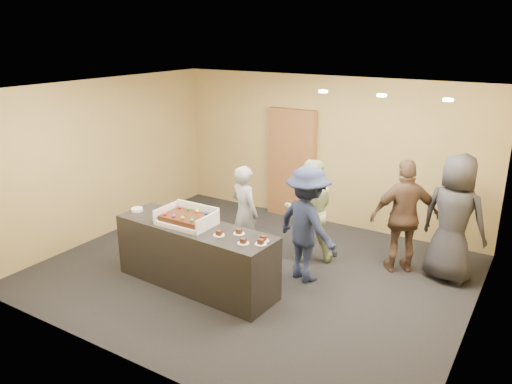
{
  "coord_description": "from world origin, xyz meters",
  "views": [
    {
      "loc": [
        3.58,
        -5.7,
        3.45
      ],
      "look_at": [
        0.05,
        0.0,
        1.27
      ],
      "focal_mm": 35.0,
      "sensor_mm": 36.0,
      "label": 1
    }
  ],
  "objects_px": {
    "serving_counter": "(196,256)",
    "person_sage_man": "(310,210)",
    "cake_box": "(188,220)",
    "sheet_cake": "(186,217)",
    "person_navy_man": "(307,224)",
    "person_server_grey": "(245,213)",
    "person_brown_extra": "(405,217)",
    "person_dark_suit": "(454,218)",
    "storage_cabinet": "(291,164)",
    "plate_stack": "(137,209)"
  },
  "relations": [
    {
      "from": "serving_counter",
      "to": "person_sage_man",
      "type": "relative_size",
      "value": 1.48
    },
    {
      "from": "cake_box",
      "to": "sheet_cake",
      "type": "relative_size",
      "value": 1.17
    },
    {
      "from": "sheet_cake",
      "to": "person_navy_man",
      "type": "height_order",
      "value": "person_navy_man"
    },
    {
      "from": "sheet_cake",
      "to": "person_server_grey",
      "type": "distance_m",
      "value": 1.15
    },
    {
      "from": "sheet_cake",
      "to": "person_brown_extra",
      "type": "xyz_separation_m",
      "value": [
        2.45,
        1.99,
        -0.14
      ]
    },
    {
      "from": "person_navy_man",
      "to": "person_dark_suit",
      "type": "xyz_separation_m",
      "value": [
        1.75,
        1.09,
        0.09
      ]
    },
    {
      "from": "cake_box",
      "to": "sheet_cake",
      "type": "distance_m",
      "value": 0.06
    },
    {
      "from": "person_dark_suit",
      "to": "sheet_cake",
      "type": "bearing_deg",
      "value": 44.83
    },
    {
      "from": "storage_cabinet",
      "to": "serving_counter",
      "type": "bearing_deg",
      "value": -86.67
    },
    {
      "from": "person_server_grey",
      "to": "person_sage_man",
      "type": "bearing_deg",
      "value": -130.42
    },
    {
      "from": "person_brown_extra",
      "to": "person_dark_suit",
      "type": "height_order",
      "value": "person_dark_suit"
    },
    {
      "from": "plate_stack",
      "to": "person_brown_extra",
      "type": "xyz_separation_m",
      "value": [
        3.41,
        1.96,
        -0.07
      ]
    },
    {
      "from": "storage_cabinet",
      "to": "plate_stack",
      "type": "height_order",
      "value": "storage_cabinet"
    },
    {
      "from": "storage_cabinet",
      "to": "person_server_grey",
      "type": "relative_size",
      "value": 1.37
    },
    {
      "from": "cake_box",
      "to": "person_brown_extra",
      "type": "relative_size",
      "value": 0.44
    },
    {
      "from": "storage_cabinet",
      "to": "sheet_cake",
      "type": "relative_size",
      "value": 3.2
    },
    {
      "from": "storage_cabinet",
      "to": "person_navy_man",
      "type": "height_order",
      "value": "storage_cabinet"
    },
    {
      "from": "cake_box",
      "to": "person_sage_man",
      "type": "xyz_separation_m",
      "value": [
        1.1,
        1.59,
        -0.14
      ]
    },
    {
      "from": "serving_counter",
      "to": "person_sage_man",
      "type": "bearing_deg",
      "value": 62.33
    },
    {
      "from": "serving_counter",
      "to": "sheet_cake",
      "type": "distance_m",
      "value": 0.56
    },
    {
      "from": "sheet_cake",
      "to": "person_dark_suit",
      "type": "height_order",
      "value": "person_dark_suit"
    },
    {
      "from": "cake_box",
      "to": "storage_cabinet",
      "type": "bearing_deg",
      "value": 90.86
    },
    {
      "from": "storage_cabinet",
      "to": "person_dark_suit",
      "type": "relative_size",
      "value": 1.12
    },
    {
      "from": "person_server_grey",
      "to": "person_sage_man",
      "type": "distance_m",
      "value": 1.0
    },
    {
      "from": "person_navy_man",
      "to": "person_brown_extra",
      "type": "bearing_deg",
      "value": -116.54
    },
    {
      "from": "person_server_grey",
      "to": "person_brown_extra",
      "type": "bearing_deg",
      "value": -139.55
    },
    {
      "from": "plate_stack",
      "to": "person_sage_man",
      "type": "distance_m",
      "value": 2.61
    },
    {
      "from": "person_dark_suit",
      "to": "person_server_grey",
      "type": "bearing_deg",
      "value": 30.03
    },
    {
      "from": "storage_cabinet",
      "to": "person_dark_suit",
      "type": "height_order",
      "value": "storage_cabinet"
    },
    {
      "from": "person_server_grey",
      "to": "person_dark_suit",
      "type": "distance_m",
      "value": 3.04
    },
    {
      "from": "person_sage_man",
      "to": "person_dark_suit",
      "type": "xyz_separation_m",
      "value": [
        2.01,
        0.47,
        0.12
      ]
    },
    {
      "from": "person_navy_man",
      "to": "cake_box",
      "type": "bearing_deg",
      "value": 56.56
    },
    {
      "from": "sheet_cake",
      "to": "person_navy_man",
      "type": "distance_m",
      "value": 1.69
    },
    {
      "from": "person_navy_man",
      "to": "plate_stack",
      "type": "bearing_deg",
      "value": 43.77
    },
    {
      "from": "cake_box",
      "to": "person_sage_man",
      "type": "relative_size",
      "value": 0.47
    },
    {
      "from": "person_server_grey",
      "to": "plate_stack",
      "type": "bearing_deg",
      "value": 60.01
    },
    {
      "from": "plate_stack",
      "to": "person_dark_suit",
      "type": "height_order",
      "value": "person_dark_suit"
    },
    {
      "from": "person_sage_man",
      "to": "person_brown_extra",
      "type": "relative_size",
      "value": 0.95
    },
    {
      "from": "serving_counter",
      "to": "person_brown_extra",
      "type": "xyz_separation_m",
      "value": [
        2.31,
        1.99,
        0.41
      ]
    },
    {
      "from": "person_server_grey",
      "to": "person_dark_suit",
      "type": "relative_size",
      "value": 0.81
    },
    {
      "from": "person_server_grey",
      "to": "person_dark_suit",
      "type": "height_order",
      "value": "person_dark_suit"
    },
    {
      "from": "person_navy_man",
      "to": "storage_cabinet",
      "type": "bearing_deg",
      "value": -35.95
    },
    {
      "from": "storage_cabinet",
      "to": "sheet_cake",
      "type": "height_order",
      "value": "storage_cabinet"
    },
    {
      "from": "person_server_grey",
      "to": "serving_counter",
      "type": "bearing_deg",
      "value": 102.99
    },
    {
      "from": "serving_counter",
      "to": "plate_stack",
      "type": "xyz_separation_m",
      "value": [
        -1.1,
        0.03,
        0.47
      ]
    },
    {
      "from": "sheet_cake",
      "to": "person_server_grey",
      "type": "relative_size",
      "value": 0.43
    },
    {
      "from": "sheet_cake",
      "to": "person_sage_man",
      "type": "relative_size",
      "value": 0.4
    },
    {
      "from": "person_brown_extra",
      "to": "storage_cabinet",
      "type": "bearing_deg",
      "value": -59.99
    },
    {
      "from": "cake_box",
      "to": "person_server_grey",
      "type": "xyz_separation_m",
      "value": [
        0.24,
        1.07,
        -0.19
      ]
    },
    {
      "from": "serving_counter",
      "to": "storage_cabinet",
      "type": "relative_size",
      "value": 1.16
    }
  ]
}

